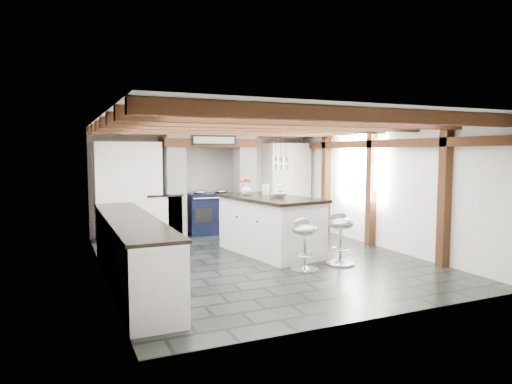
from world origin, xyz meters
name	(u,v)px	position (x,y,z in m)	size (l,w,h in m)	color
ground	(260,259)	(0.00, 0.00, 0.00)	(6.00, 6.00, 0.00)	black
room_shell	(200,191)	(-0.61, 1.42, 1.07)	(6.00, 6.03, 6.00)	white
range_cooker	(210,213)	(0.00, 2.68, 0.47)	(1.00, 0.63, 0.99)	black
kitchen_island	(270,224)	(0.36, 0.37, 0.52)	(1.39, 2.19, 1.34)	white
bar_stool_near	(341,232)	(1.03, -0.83, 0.53)	(0.55, 0.55, 0.85)	silver
bar_stool_far	(305,238)	(0.32, -0.93, 0.50)	(0.43, 0.43, 0.80)	silver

